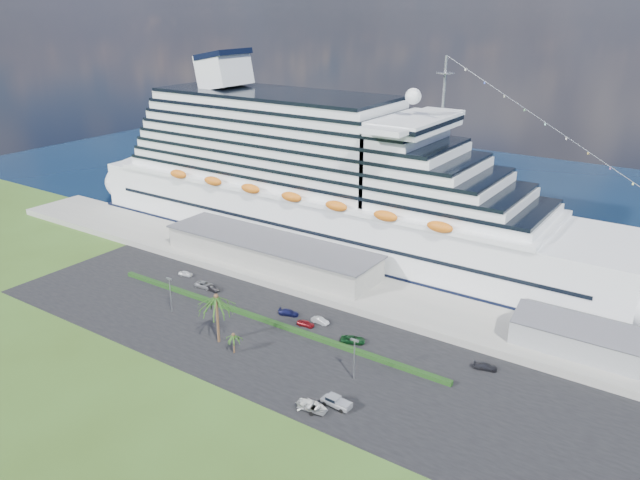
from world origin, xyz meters
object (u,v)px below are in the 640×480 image
Objects in this scene: cruise_ship at (332,189)px; parked_car_3 at (289,312)px; pickup_truck at (336,401)px; boat_trailer at (312,406)px.

cruise_ship is 48.30m from parked_car_3.
pickup_truck reaches higher than boat_trailer.
parked_car_3 is 0.83× the size of pickup_truck.
cruise_ship reaches higher than parked_car_3.
parked_car_3 is 35.80m from boat_trailer.
parked_car_3 is 0.70× the size of boat_trailer.
parked_car_3 is 35.26m from pickup_truck.
boat_trailer is (24.58, -26.03, 0.55)m from parked_car_3.
cruise_ship reaches higher than pickup_truck.
parked_car_3 is (16.36, -42.57, -15.91)m from cruise_ship.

